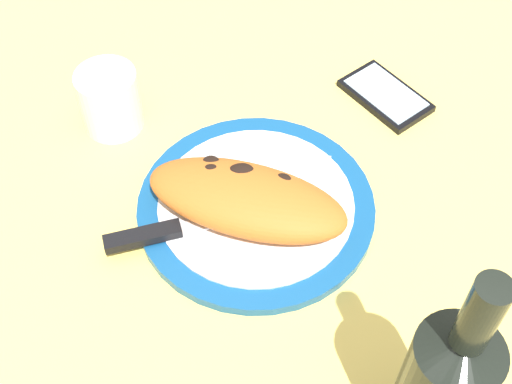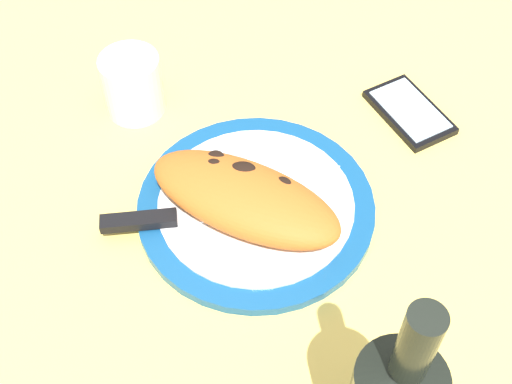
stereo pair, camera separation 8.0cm
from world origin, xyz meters
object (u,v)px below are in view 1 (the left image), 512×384
(knife, at_px, (168,231))
(water_glass, at_px, (111,103))
(calzone, at_px, (246,199))
(smartphone, at_px, (385,96))
(plate, at_px, (256,207))
(fork, at_px, (256,156))

(knife, relative_size, water_glass, 2.24)
(calzone, height_order, smartphone, calzone)
(smartphone, bearing_deg, calzone, 62.73)
(plate, relative_size, fork, 1.83)
(plate, bearing_deg, fork, -75.13)
(calzone, distance_m, smartphone, 0.28)
(calzone, distance_m, fork, 0.09)
(knife, bearing_deg, calzone, -146.20)
(water_glass, bearing_deg, knife, 129.75)
(plate, xyz_separation_m, knife, (0.08, 0.07, 0.01))
(fork, height_order, water_glass, water_glass)
(knife, bearing_deg, water_glass, -50.25)
(plate, height_order, smartphone, plate)
(calzone, distance_m, knife, 0.10)
(plate, relative_size, water_glass, 3.34)
(smartphone, bearing_deg, fork, 49.34)
(knife, distance_m, smartphone, 0.36)
(calzone, bearing_deg, smartphone, -117.27)
(knife, bearing_deg, smartphone, -124.50)
(fork, relative_size, smartphone, 1.12)
(water_glass, bearing_deg, smartphone, -157.63)
(knife, xyz_separation_m, smartphone, (-0.20, -0.30, -0.02))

